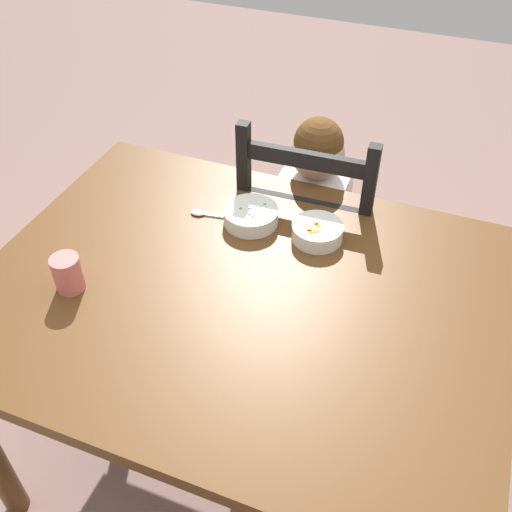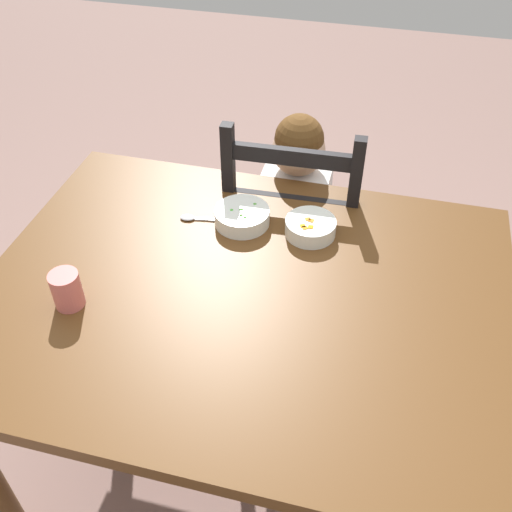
{
  "view_description": "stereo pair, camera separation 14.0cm",
  "coord_description": "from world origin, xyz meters",
  "px_view_note": "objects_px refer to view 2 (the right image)",
  "views": [
    {
      "loc": [
        0.42,
        -0.97,
        1.83
      ],
      "look_at": [
        0.01,
        0.08,
        0.82
      ],
      "focal_mm": 41.27,
      "sensor_mm": 36.0,
      "label": 1
    },
    {
      "loc": [
        0.29,
        -1.01,
        1.83
      ],
      "look_at": [
        0.01,
        0.08,
        0.82
      ],
      "focal_mm": 41.27,
      "sensor_mm": 36.0,
      "label": 2
    }
  ],
  "objects_px": {
    "dining_table": "(245,317)",
    "bowl_of_peas": "(242,216)",
    "bowl_of_carrots": "(310,227)",
    "dining_chair": "(293,244)",
    "drinking_cup": "(67,290)",
    "child_figure": "(294,208)",
    "spoon": "(195,218)"
  },
  "relations": [
    {
      "from": "bowl_of_peas",
      "to": "spoon",
      "type": "bearing_deg",
      "value": -172.91
    },
    {
      "from": "bowl_of_carrots",
      "to": "drinking_cup",
      "type": "distance_m",
      "value": 0.67
    },
    {
      "from": "child_figure",
      "to": "drinking_cup",
      "type": "height_order",
      "value": "child_figure"
    },
    {
      "from": "bowl_of_peas",
      "to": "spoon",
      "type": "xyz_separation_m",
      "value": [
        -0.14,
        -0.02,
        -0.02
      ]
    },
    {
      "from": "dining_table",
      "to": "drinking_cup",
      "type": "relative_size",
      "value": 13.78
    },
    {
      "from": "spoon",
      "to": "bowl_of_carrots",
      "type": "bearing_deg",
      "value": 2.91
    },
    {
      "from": "bowl_of_peas",
      "to": "bowl_of_carrots",
      "type": "distance_m",
      "value": 0.2
    },
    {
      "from": "spoon",
      "to": "drinking_cup",
      "type": "bearing_deg",
      "value": -115.34
    },
    {
      "from": "dining_table",
      "to": "bowl_of_peas",
      "type": "height_order",
      "value": "bowl_of_peas"
    },
    {
      "from": "child_figure",
      "to": "drinking_cup",
      "type": "relative_size",
      "value": 9.88
    },
    {
      "from": "spoon",
      "to": "bowl_of_peas",
      "type": "bearing_deg",
      "value": 7.09
    },
    {
      "from": "spoon",
      "to": "dining_chair",
      "type": "bearing_deg",
      "value": 52.61
    },
    {
      "from": "child_figure",
      "to": "bowl_of_carrots",
      "type": "distance_m",
      "value": 0.35
    },
    {
      "from": "dining_table",
      "to": "bowl_of_peas",
      "type": "xyz_separation_m",
      "value": [
        -0.08,
        0.26,
        0.12
      ]
    },
    {
      "from": "dining_table",
      "to": "bowl_of_peas",
      "type": "bearing_deg",
      "value": 106.23
    },
    {
      "from": "child_figure",
      "to": "bowl_of_peas",
      "type": "distance_m",
      "value": 0.35
    },
    {
      "from": "dining_table",
      "to": "dining_chair",
      "type": "bearing_deg",
      "value": 87.47
    },
    {
      "from": "dining_table",
      "to": "spoon",
      "type": "relative_size",
      "value": 9.67
    },
    {
      "from": "bowl_of_carrots",
      "to": "drinking_cup",
      "type": "xyz_separation_m",
      "value": [
        -0.52,
        -0.41,
        0.02
      ]
    },
    {
      "from": "dining_table",
      "to": "bowl_of_carrots",
      "type": "distance_m",
      "value": 0.31
    },
    {
      "from": "dining_table",
      "to": "dining_chair",
      "type": "height_order",
      "value": "dining_chair"
    },
    {
      "from": "bowl_of_peas",
      "to": "dining_table",
      "type": "bearing_deg",
      "value": -73.77
    },
    {
      "from": "dining_chair",
      "to": "dining_table",
      "type": "bearing_deg",
      "value": -92.53
    },
    {
      "from": "dining_table",
      "to": "bowl_of_carrots",
      "type": "height_order",
      "value": "bowl_of_carrots"
    },
    {
      "from": "child_figure",
      "to": "bowl_of_carrots",
      "type": "relative_size",
      "value": 6.76
    },
    {
      "from": "child_figure",
      "to": "bowl_of_peas",
      "type": "bearing_deg",
      "value": -108.69
    },
    {
      "from": "child_figure",
      "to": "drinking_cup",
      "type": "distance_m",
      "value": 0.85
    },
    {
      "from": "bowl_of_peas",
      "to": "spoon",
      "type": "height_order",
      "value": "bowl_of_peas"
    },
    {
      "from": "bowl_of_carrots",
      "to": "spoon",
      "type": "distance_m",
      "value": 0.34
    },
    {
      "from": "spoon",
      "to": "drinking_cup",
      "type": "relative_size",
      "value": 1.42
    },
    {
      "from": "dining_chair",
      "to": "drinking_cup",
      "type": "xyz_separation_m",
      "value": [
        -0.43,
        -0.71,
        0.35
      ]
    },
    {
      "from": "child_figure",
      "to": "bowl_of_carrots",
      "type": "bearing_deg",
      "value": -71.32
    }
  ]
}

